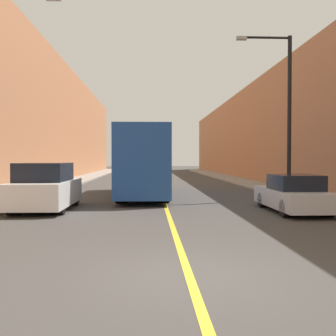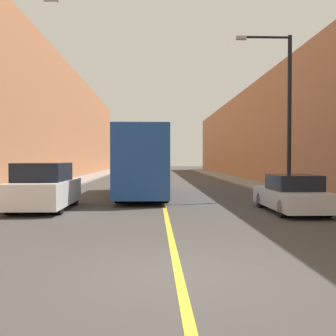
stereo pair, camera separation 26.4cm
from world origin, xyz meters
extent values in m
plane|color=#3F3D3A|center=(0.00, 0.00, 0.00)|extent=(200.00, 200.00, 0.00)
cube|color=gray|center=(-7.30, 30.00, 0.06)|extent=(2.55, 72.00, 0.13)
cube|color=gray|center=(7.30, 30.00, 0.06)|extent=(2.55, 72.00, 0.13)
cube|color=#B2724C|center=(-10.58, 30.00, 5.57)|extent=(4.00, 72.00, 11.13)
cube|color=#B2724C|center=(10.58, 30.00, 4.48)|extent=(4.00, 72.00, 8.96)
cube|color=gold|center=(0.00, 30.00, 0.00)|extent=(0.16, 72.00, 0.01)
cube|color=#1E4793|center=(-1.01, 14.51, 1.92)|extent=(2.49, 10.12, 3.29)
cube|color=black|center=(-1.01, 9.48, 2.50)|extent=(2.12, 0.04, 1.48)
cylinder|color=black|center=(-1.98, 11.38, 0.46)|extent=(0.55, 0.92, 0.92)
cylinder|color=black|center=(-0.04, 11.38, 0.46)|extent=(0.55, 0.92, 0.92)
cylinder|color=black|center=(-1.98, 17.65, 0.46)|extent=(0.55, 0.92, 0.92)
cylinder|color=black|center=(-0.04, 17.65, 0.46)|extent=(0.55, 0.92, 0.92)
cube|color=silver|center=(-4.81, 9.03, 0.68)|extent=(2.02, 4.59, 0.96)
cube|color=black|center=(-4.81, 8.80, 1.52)|extent=(1.78, 2.52, 0.72)
cube|color=black|center=(-4.81, 6.77, 0.85)|extent=(1.72, 0.04, 0.43)
cylinder|color=black|center=(-5.60, 7.61, 0.34)|extent=(0.45, 0.68, 0.68)
cylinder|color=black|center=(-4.03, 7.61, 0.34)|extent=(0.45, 0.68, 0.68)
cylinder|color=black|center=(-5.60, 10.45, 0.34)|extent=(0.45, 0.68, 0.68)
cylinder|color=black|center=(-4.03, 10.45, 0.34)|extent=(0.45, 0.68, 0.68)
cube|color=silver|center=(4.83, 8.01, 0.53)|extent=(1.82, 4.50, 0.68)
cube|color=black|center=(4.83, 7.78, 1.15)|extent=(1.60, 2.02, 0.58)
cube|color=black|center=(4.83, 5.79, 0.64)|extent=(1.55, 0.04, 0.31)
cylinder|color=black|center=(4.12, 6.61, 0.31)|extent=(0.40, 0.62, 0.62)
cylinder|color=black|center=(5.54, 6.61, 0.31)|extent=(0.40, 0.62, 0.62)
cylinder|color=black|center=(4.12, 9.40, 0.31)|extent=(0.40, 0.62, 0.62)
cylinder|color=black|center=(5.54, 9.40, 0.31)|extent=(0.40, 0.62, 0.62)
cylinder|color=black|center=(6.33, 12.61, 4.15)|extent=(0.20, 0.20, 8.05)
cylinder|color=black|center=(5.11, 12.61, 8.08)|extent=(2.44, 0.12, 0.12)
cube|color=#999993|center=(3.88, 12.61, 8.03)|extent=(0.50, 0.24, 0.16)
camera|label=1|loc=(-0.69, -6.82, 2.05)|focal=42.00mm
camera|label=2|loc=(-0.43, -6.83, 2.05)|focal=42.00mm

